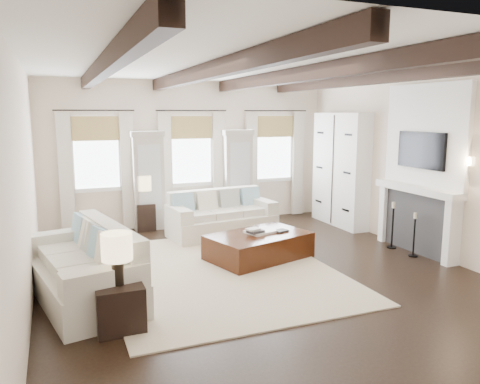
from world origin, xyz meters
name	(u,v)px	position (x,y,z in m)	size (l,w,h in m)	color
ground	(258,273)	(0.00, 0.00, 0.00)	(7.50, 7.50, 0.00)	black
room_shell	(277,148)	(0.75, 0.90, 1.89)	(6.54, 7.54, 3.22)	#F1DEC8
area_rug	(219,271)	(-0.54, 0.30, 0.01)	(3.47, 4.37, 0.02)	#BFB195
sofa_back	(221,217)	(0.25, 2.45, 0.37)	(2.25, 1.20, 0.92)	beige
sofa_left	(88,269)	(-2.55, -0.07, 0.41)	(1.51, 2.50, 1.00)	beige
ottoman	(259,246)	(0.31, 0.68, 0.22)	(1.69, 1.05, 0.44)	black
tray	(261,231)	(0.39, 0.75, 0.46)	(0.50, 0.38, 0.04)	white
book_lower	(256,231)	(0.24, 0.65, 0.50)	(0.26, 0.20, 0.04)	#262628
book_upper	(253,229)	(0.21, 0.67, 0.54)	(0.22, 0.17, 0.03)	beige
book_loose	(281,231)	(0.74, 0.68, 0.46)	(0.24, 0.18, 0.03)	#262628
side_table_front	(119,307)	(-2.28, -1.15, 0.27)	(0.54, 0.54, 0.54)	black
lamp_front	(117,250)	(-2.28, -1.15, 0.95)	(0.35, 0.35, 0.61)	black
side_table_back	(145,217)	(-1.13, 3.44, 0.29)	(0.39, 0.39, 0.58)	black
lamp_back	(144,185)	(-1.13, 3.44, 0.99)	(0.35, 0.35, 0.60)	black
candlestick_near	(414,238)	(2.90, -0.20, 0.32)	(0.16, 0.16, 0.78)	black
candlestick_far	(392,229)	(2.90, 0.37, 0.36)	(0.18, 0.18, 0.87)	black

